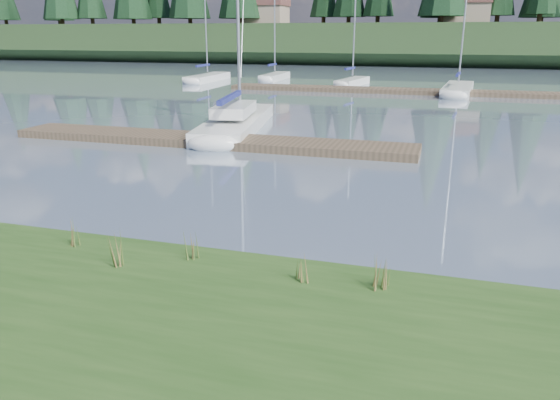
% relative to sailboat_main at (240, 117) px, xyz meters
% --- Properties ---
extents(ground, '(200.00, 200.00, 0.00)m').
position_rel_sailboat_main_xyz_m(ground, '(4.25, 16.79, -0.42)').
color(ground, gray).
rests_on(ground, ground).
extents(ridge, '(200.00, 20.00, 5.00)m').
position_rel_sailboat_main_xyz_m(ridge, '(4.25, 59.79, 2.08)').
color(ridge, black).
rests_on(ridge, ground).
extents(sailboat_main, '(3.79, 10.37, 14.50)m').
position_rel_sailboat_main_xyz_m(sailboat_main, '(0.00, 0.00, 0.00)').
color(sailboat_main, silver).
rests_on(sailboat_main, ground).
extents(dock_near, '(16.00, 2.00, 0.30)m').
position_rel_sailboat_main_xyz_m(dock_near, '(0.25, -4.21, -0.27)').
color(dock_near, '#4C3D2C').
rests_on(dock_near, ground).
extents(dock_far, '(26.00, 2.20, 0.30)m').
position_rel_sailboat_main_xyz_m(dock_far, '(6.25, 16.79, -0.27)').
color(dock_far, '#4C3D2C').
rests_on(dock_far, ground).
extents(sailboat_bg_0, '(1.85, 8.15, 11.73)m').
position_rel_sailboat_main_xyz_m(sailboat_bg_0, '(-11.56, 22.76, -0.10)').
color(sailboat_bg_0, silver).
rests_on(sailboat_bg_0, ground).
extents(sailboat_bg_1, '(1.59, 6.86, 10.30)m').
position_rel_sailboat_main_xyz_m(sailboat_bg_1, '(-6.19, 25.38, -0.09)').
color(sailboat_bg_1, silver).
rests_on(sailboat_bg_1, ground).
extents(sailboat_bg_2, '(2.13, 6.37, 9.59)m').
position_rel_sailboat_main_xyz_m(sailboat_bg_2, '(1.56, 21.93, -0.08)').
color(sailboat_bg_2, silver).
rests_on(sailboat_bg_2, ground).
extents(sailboat_bg_3, '(2.37, 9.09, 13.09)m').
position_rel_sailboat_main_xyz_m(sailboat_bg_3, '(9.66, 18.63, -0.10)').
color(sailboat_bg_3, silver).
rests_on(sailboat_bg_3, ground).
extents(weed_0, '(0.17, 0.14, 0.72)m').
position_rel_sailboat_main_xyz_m(weed_0, '(3.95, -15.96, 0.23)').
color(weed_0, '#475B23').
rests_on(weed_0, bank).
extents(weed_1, '(0.17, 0.14, 0.57)m').
position_rel_sailboat_main_xyz_m(weed_1, '(5.01, -15.27, 0.17)').
color(weed_1, '#475B23').
rests_on(weed_1, bank).
extents(weed_2, '(0.17, 0.14, 0.70)m').
position_rel_sailboat_main_xyz_m(weed_2, '(8.27, -15.53, 0.22)').
color(weed_2, '#475B23').
rests_on(weed_2, bank).
extents(weed_3, '(0.17, 0.14, 0.56)m').
position_rel_sailboat_main_xyz_m(weed_3, '(2.67, -15.40, 0.17)').
color(weed_3, '#475B23').
rests_on(weed_3, bank).
extents(weed_4, '(0.17, 0.14, 0.52)m').
position_rel_sailboat_main_xyz_m(weed_4, '(7.05, -15.57, 0.15)').
color(weed_4, '#475B23').
rests_on(weed_4, bank).
extents(weed_5, '(0.17, 0.14, 0.49)m').
position_rel_sailboat_main_xyz_m(weed_5, '(8.31, -15.36, 0.14)').
color(weed_5, '#475B23').
rests_on(weed_5, bank).
extents(mud_lip, '(60.00, 0.50, 0.14)m').
position_rel_sailboat_main_xyz_m(mud_lip, '(4.25, -14.81, -0.35)').
color(mud_lip, '#33281C').
rests_on(mud_lip, ground).
extents(house_0, '(6.30, 5.30, 4.65)m').
position_rel_sailboat_main_xyz_m(house_0, '(-17.75, 56.79, 6.89)').
color(house_0, gray).
rests_on(house_0, ridge).
extents(house_1, '(6.30, 5.30, 4.65)m').
position_rel_sailboat_main_xyz_m(house_1, '(10.25, 57.79, 6.89)').
color(house_1, gray).
rests_on(house_1, ridge).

